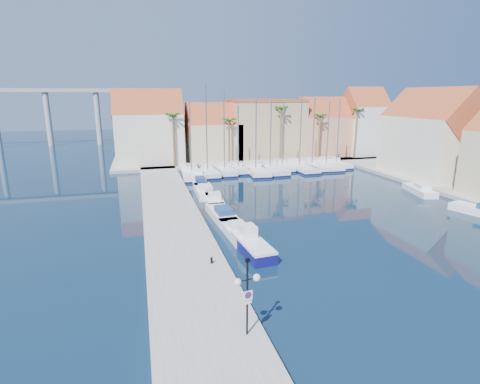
# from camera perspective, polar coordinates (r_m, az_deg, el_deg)

# --- Properties ---
(ground) EXTENTS (260.00, 260.00, 0.00)m
(ground) POSITION_cam_1_polar(r_m,az_deg,el_deg) (30.09, 9.87, -10.77)
(ground) COLOR black
(ground) RESTS_ON ground
(quay_west) EXTENTS (6.00, 77.00, 0.50)m
(quay_west) POSITION_cam_1_polar(r_m,az_deg,el_deg) (40.15, -10.25, -3.85)
(quay_west) COLOR gray
(quay_west) RESTS_ON ground
(shore_north) EXTENTS (54.00, 16.00, 0.50)m
(shore_north) POSITION_cam_1_polar(r_m,az_deg,el_deg) (76.79, 1.70, 5.14)
(shore_north) COLOR gray
(shore_north) RESTS_ON ground
(shore_east) EXTENTS (12.00, 60.00, 0.50)m
(shore_east) POSITION_cam_1_polar(r_m,az_deg,el_deg) (60.36, 32.10, 0.31)
(shore_east) COLOR gray
(shore_east) RESTS_ON ground
(lamp_post) EXTENTS (1.46, 0.61, 4.36)m
(lamp_post) POSITION_cam_1_polar(r_m,az_deg,el_deg) (19.63, 1.12, -14.02)
(lamp_post) COLOR black
(lamp_post) RESTS_ON quay_west
(bollard) EXTENTS (0.19, 0.19, 0.47)m
(bollard) POSITION_cam_1_polar(r_m,az_deg,el_deg) (28.60, -4.36, -10.36)
(bollard) COLOR black
(bollard) RESTS_ON quay_west
(fishing_boat) EXTENTS (2.41, 5.96, 2.04)m
(fishing_boat) POSITION_cam_1_polar(r_m,az_deg,el_deg) (31.54, 1.82, -7.98)
(fishing_boat) COLOR #0F0F58
(fishing_boat) RESTS_ON ground
(motorboat_west_0) EXTENTS (2.27, 6.20, 1.40)m
(motorboat_west_0) POSITION_cam_1_polar(r_m,az_deg,el_deg) (35.10, -0.53, -5.88)
(motorboat_west_0) COLOR white
(motorboat_west_0) RESTS_ON ground
(motorboat_west_1) EXTENTS (2.47, 6.82, 1.40)m
(motorboat_west_1) POSITION_cam_1_polar(r_m,az_deg,el_deg) (39.88, -2.72, -3.37)
(motorboat_west_1) COLOR white
(motorboat_west_1) RESTS_ON ground
(motorboat_west_2) EXTENTS (2.55, 6.26, 1.40)m
(motorboat_west_2) POSITION_cam_1_polar(r_m,az_deg,el_deg) (45.47, -3.95, -1.13)
(motorboat_west_2) COLOR white
(motorboat_west_2) RESTS_ON ground
(motorboat_west_3) EXTENTS (2.55, 7.33, 1.40)m
(motorboat_west_3) POSITION_cam_1_polar(r_m,az_deg,el_deg) (49.69, -5.39, 0.19)
(motorboat_west_3) COLOR white
(motorboat_west_3) RESTS_ON ground
(motorboat_west_4) EXTENTS (2.48, 6.28, 1.40)m
(motorboat_west_4) POSITION_cam_1_polar(r_m,az_deg,el_deg) (54.62, -6.13, 1.48)
(motorboat_west_4) COLOR white
(motorboat_west_4) RESTS_ON ground
(motorboat_west_5) EXTENTS (2.55, 6.33, 1.40)m
(motorboat_west_5) POSITION_cam_1_polar(r_m,az_deg,el_deg) (60.18, -6.43, 2.69)
(motorboat_west_5) COLOR white
(motorboat_west_5) RESTS_ON ground
(motorboat_west_6) EXTENTS (1.83, 5.30, 1.40)m
(motorboat_west_6) POSITION_cam_1_polar(r_m,az_deg,el_deg) (63.26, -7.25, 3.24)
(motorboat_west_6) COLOR white
(motorboat_west_6) RESTS_ON ground
(motorboat_east_1) EXTENTS (3.28, 6.40, 1.40)m
(motorboat_east_1) POSITION_cam_1_polar(r_m,az_deg,el_deg) (55.47, 25.72, 0.31)
(motorboat_east_1) COLOR white
(motorboat_east_1) RESTS_ON ground
(sailboat_0) EXTENTS (3.84, 12.00, 11.76)m
(sailboat_0) POSITION_cam_1_polar(r_m,az_deg,el_deg) (61.71, -7.44, 3.00)
(sailboat_0) COLOR white
(sailboat_0) RESTS_ON ground
(sailboat_1) EXTENTS (2.98, 9.67, 14.56)m
(sailboat_1) POSITION_cam_1_polar(r_m,az_deg,el_deg) (62.45, -5.09, 3.26)
(sailboat_1) COLOR white
(sailboat_1) RESTS_ON ground
(sailboat_2) EXTENTS (2.65, 9.32, 13.32)m
(sailboat_2) POSITION_cam_1_polar(r_m,az_deg,el_deg) (63.49, -2.49, 3.48)
(sailboat_2) COLOR white
(sailboat_2) RESTS_ON ground
(sailboat_3) EXTENTS (2.84, 8.26, 11.11)m
(sailboat_3) POSITION_cam_1_polar(r_m,az_deg,el_deg) (64.66, -0.42, 3.68)
(sailboat_3) COLOR white
(sailboat_3) RESTS_ON ground
(sailboat_4) EXTENTS (3.99, 11.88, 11.92)m
(sailboat_4) POSITION_cam_1_polar(r_m,az_deg,el_deg) (64.06, 2.25, 3.53)
(sailboat_4) COLOR white
(sailboat_4) RESTS_ON ground
(sailboat_5) EXTENTS (3.71, 11.48, 12.04)m
(sailboat_5) POSITION_cam_1_polar(r_m,az_deg,el_deg) (65.07, 4.37, 3.68)
(sailboat_5) COLOR white
(sailboat_5) RESTS_ON ground
(sailboat_6) EXTENTS (2.30, 8.45, 11.37)m
(sailboat_6) POSITION_cam_1_polar(r_m,az_deg,el_deg) (67.20, 6.29, 4.01)
(sailboat_6) COLOR white
(sailboat_6) RESTS_ON ground
(sailboat_7) EXTENTS (3.61, 11.51, 14.79)m
(sailboat_7) POSITION_cam_1_polar(r_m,az_deg,el_deg) (67.35, 8.76, 3.95)
(sailboat_7) COLOR white
(sailboat_7) RESTS_ON ground
(sailboat_8) EXTENTS (2.67, 10.08, 12.43)m
(sailboat_8) POSITION_cam_1_polar(r_m,az_deg,el_deg) (68.70, 10.68, 4.06)
(sailboat_8) COLOR white
(sailboat_8) RESTS_ON ground
(sailboat_9) EXTENTS (2.97, 10.37, 11.73)m
(sailboat_9) POSITION_cam_1_polar(r_m,az_deg,el_deg) (69.97, 12.77, 4.13)
(sailboat_9) COLOR white
(sailboat_9) RESTS_ON ground
(sailboat_10) EXTENTS (2.78, 8.63, 12.06)m
(sailboat_10) POSITION_cam_1_polar(r_m,az_deg,el_deg) (71.62, 14.24, 4.30)
(sailboat_10) COLOR white
(sailboat_10) RESTS_ON ground
(building_0) EXTENTS (12.30, 9.00, 13.50)m
(building_0) POSITION_cam_1_polar(r_m,az_deg,el_deg) (71.85, -13.69, 9.14)
(building_0) COLOR beige
(building_0) RESTS_ON shore_north
(building_1) EXTENTS (10.30, 8.00, 11.00)m
(building_1) POSITION_cam_1_polar(r_m,az_deg,el_deg) (73.26, -4.12, 8.64)
(building_1) COLOR beige
(building_1) RESTS_ON shore_north
(building_2) EXTENTS (14.20, 10.20, 11.50)m
(building_2) POSITION_cam_1_polar(r_m,az_deg,el_deg) (76.96, 3.90, 9.64)
(building_2) COLOR tan
(building_2) RESTS_ON shore_north
(building_3) EXTENTS (10.30, 8.00, 12.00)m
(building_3) POSITION_cam_1_polar(r_m,az_deg,el_deg) (80.78, 12.32, 9.29)
(building_3) COLOR tan
(building_3) RESTS_ON shore_north
(building_4) EXTENTS (8.30, 8.00, 14.00)m
(building_4) POSITION_cam_1_polar(r_m,az_deg,el_deg) (84.34, 18.21, 9.87)
(building_4) COLOR silver
(building_4) RESTS_ON shore_north
(building_6) EXTENTS (9.00, 14.30, 13.50)m
(building_6) POSITION_cam_1_polar(r_m,az_deg,el_deg) (65.72, 27.16, 7.50)
(building_6) COLOR beige
(building_6) RESTS_ON shore_east
(palm_0) EXTENTS (2.60, 2.60, 10.15)m
(palm_0) POSITION_cam_1_polar(r_m,az_deg,el_deg) (66.91, -10.20, 11.15)
(palm_0) COLOR brown
(palm_0) RESTS_ON shore_north
(palm_1) EXTENTS (2.60, 2.60, 9.15)m
(palm_1) POSITION_cam_1_polar(r_m,az_deg,el_deg) (68.57, -1.68, 10.65)
(palm_1) COLOR brown
(palm_1) RESTS_ON shore_north
(palm_2) EXTENTS (2.60, 2.60, 11.15)m
(palm_2) POSITION_cam_1_polar(r_m,az_deg,el_deg) (71.45, 6.32, 12.24)
(palm_2) COLOR brown
(palm_2) RESTS_ON shore_north
(palm_3) EXTENTS (2.60, 2.60, 9.65)m
(palm_3) POSITION_cam_1_polar(r_m,az_deg,el_deg) (74.78, 12.12, 11.02)
(palm_3) COLOR brown
(palm_3) RESTS_ON shore_north
(palm_4) EXTENTS (2.60, 2.60, 10.65)m
(palm_4) POSITION_cam_1_polar(r_m,az_deg,el_deg) (78.68, 17.46, 11.53)
(palm_4) COLOR brown
(palm_4) RESTS_ON shore_north
(viaduct) EXTENTS (48.00, 2.20, 14.45)m
(viaduct) POSITION_cam_1_polar(r_m,az_deg,el_deg) (110.01, -30.01, 11.32)
(viaduct) COLOR #9E9E99
(viaduct) RESTS_ON ground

